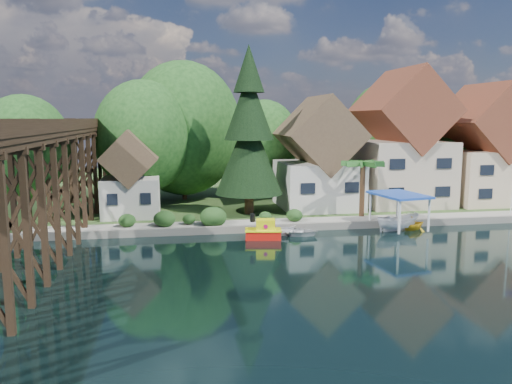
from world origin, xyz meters
The scene contains 17 objects.
ground centered at (0.00, 0.00, 0.00)m, with size 140.00×140.00×0.00m, color black.
bank centered at (0.00, 34.00, 0.25)m, with size 140.00×52.00×0.50m, color #29451B.
seawall centered at (4.00, 8.00, 0.31)m, with size 60.00×0.40×0.62m, color slate.
promenade centered at (6.00, 9.30, 0.53)m, with size 50.00×2.60×0.06m, color gray.
trestle_bridge centered at (-16.00, 5.17, 5.35)m, with size 4.12×44.18×9.30m.
house_left centered at (7.00, 16.00, 5.14)m, with size 7.64×8.64×11.02m.
house_center centered at (16.00, 16.50, 6.42)m, with size 8.65×9.18×13.89m.
house_right centered at (25.00, 16.00, 5.78)m, with size 8.15×8.64×12.45m.
shed centered at (-11.00, 14.50, 3.83)m, with size 5.09×5.40×7.85m.
bg_trees centered at (1.00, 21.25, 7.29)m, with size 49.90×13.30×10.57m.
shrubs centered at (-4.60, 9.26, 1.23)m, with size 15.76×2.47×1.70m.
conifer centered at (-0.27, 13.65, 7.90)m, with size 6.24×6.24×15.37m.
palm_tree centered at (9.52, 10.46, 5.16)m, with size 3.88×3.88×5.34m.
tugboat centered at (-0.35, 5.72, 0.61)m, with size 3.02×1.96×2.04m.
boat_white_a centered at (2.30, 6.62, 0.40)m, with size 2.77×3.88×0.80m, color silver.
boat_canopy centered at (11.20, 6.58, 1.35)m, with size 4.13×5.37×3.15m.
boat_yellow centered at (12.60, 6.68, 0.65)m, with size 2.14×2.48×1.31m, color gold.
Camera 1 is at (-7.23, -31.59, 9.35)m, focal length 35.00 mm.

